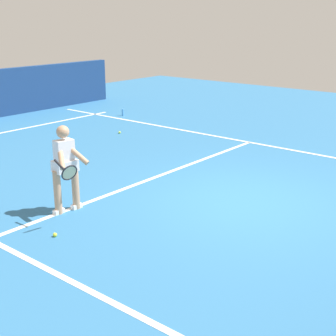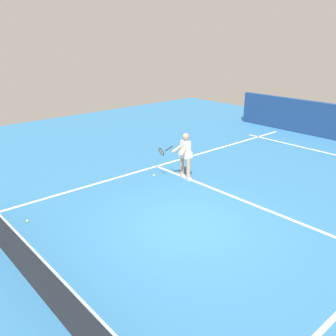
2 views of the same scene
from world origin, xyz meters
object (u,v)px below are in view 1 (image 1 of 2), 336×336
(tennis_player, at_px, (65,166))
(tennis_ball_mid, at_px, (120,132))
(tennis_ball_far, at_px, (55,235))
(water_bottle, at_px, (123,112))

(tennis_player, height_order, tennis_ball_mid, tennis_player)
(tennis_player, xyz_separation_m, tennis_ball_mid, (-4.82, -3.55, -0.81))
(tennis_ball_far, bearing_deg, tennis_player, -140.87)
(tennis_ball_far, bearing_deg, water_bottle, -141.62)
(tennis_ball_mid, bearing_deg, water_bottle, -137.34)
(tennis_ball_mid, height_order, water_bottle, water_bottle)
(tennis_ball_mid, bearing_deg, tennis_ball_far, 36.77)
(tennis_player, relative_size, tennis_ball_mid, 23.48)
(tennis_ball_mid, relative_size, water_bottle, 0.28)
(tennis_ball_far, height_order, water_bottle, water_bottle)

